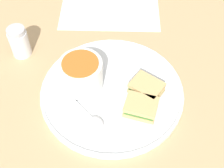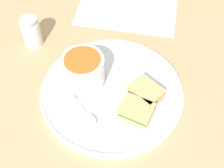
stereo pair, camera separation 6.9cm
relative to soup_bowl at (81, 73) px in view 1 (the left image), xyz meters
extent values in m
plane|color=tan|center=(-0.01, 0.07, -0.05)|extent=(2.40, 2.40, 0.00)
cylinder|color=white|center=(-0.01, 0.07, -0.05)|extent=(0.33, 0.33, 0.01)
torus|color=white|center=(-0.01, 0.07, -0.04)|extent=(0.32, 0.32, 0.01)
cylinder|color=white|center=(0.00, 0.00, -0.03)|extent=(0.05, 0.05, 0.01)
cylinder|color=white|center=(0.00, 0.00, 0.00)|extent=(0.10, 0.10, 0.07)
cylinder|color=orange|center=(0.00, 0.00, 0.03)|extent=(0.08, 0.08, 0.01)
cube|color=silver|center=(0.06, 0.02, -0.03)|extent=(0.04, 0.07, 0.00)
ellipsoid|color=silver|center=(0.09, 0.07, -0.03)|extent=(0.04, 0.04, 0.01)
cube|color=tan|center=(0.03, 0.15, -0.03)|extent=(0.06, 0.07, 0.01)
cube|color=#33702D|center=(0.03, 0.15, -0.02)|extent=(0.05, 0.06, 0.01)
cube|color=tan|center=(0.03, 0.15, -0.01)|extent=(0.06, 0.07, 0.01)
cube|color=tan|center=(-0.03, 0.14, -0.03)|extent=(0.07, 0.08, 0.01)
cube|color=#33702D|center=(-0.03, 0.14, -0.02)|extent=(0.06, 0.07, 0.01)
cube|color=tan|center=(-0.03, 0.14, -0.01)|extent=(0.07, 0.08, 0.01)
cylinder|color=silver|center=(-0.05, -0.19, -0.02)|extent=(0.05, 0.05, 0.07)
cylinder|color=#B7B7BC|center=(-0.05, -0.19, 0.02)|extent=(0.04, 0.04, 0.01)
cube|color=white|center=(-0.32, -0.05, -0.05)|extent=(0.33, 0.35, 0.00)
camera|label=1|loc=(0.39, 0.21, 0.53)|focal=50.00mm
camera|label=2|loc=(0.36, 0.27, 0.53)|focal=50.00mm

